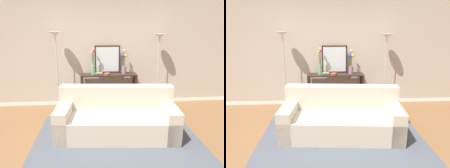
# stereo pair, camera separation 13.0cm
# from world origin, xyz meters

# --- Properties ---
(ground_plane) EXTENTS (16.00, 16.00, 0.02)m
(ground_plane) POSITION_xyz_m (0.00, 0.00, -0.01)
(ground_plane) COLOR brown
(back_wall) EXTENTS (12.00, 0.15, 2.73)m
(back_wall) POSITION_xyz_m (0.00, 2.34, 1.36)
(back_wall) COLOR white
(back_wall) RESTS_ON ground
(area_rug) EXTENTS (2.94, 2.07, 0.01)m
(area_rug) POSITION_xyz_m (0.17, 0.42, 0.01)
(area_rug) COLOR #474C56
(area_rug) RESTS_ON ground
(couch) EXTENTS (2.23, 1.08, 0.88)m
(couch) POSITION_xyz_m (0.17, 0.58, 0.31)
(couch) COLOR #BCB29E
(couch) RESTS_ON ground
(console_table) EXTENTS (1.37, 0.36, 0.85)m
(console_table) POSITION_xyz_m (0.13, 2.02, 0.58)
(console_table) COLOR black
(console_table) RESTS_ON ground
(floor_lamp_left) EXTENTS (0.28, 0.28, 1.87)m
(floor_lamp_left) POSITION_xyz_m (-1.10, 1.97, 1.47)
(floor_lamp_left) COLOR #B7B2A8
(floor_lamp_left) RESTS_ON ground
(floor_lamp_right) EXTENTS (0.28, 0.28, 1.81)m
(floor_lamp_right) POSITION_xyz_m (1.34, 1.97, 1.42)
(floor_lamp_right) COLOR #B7B2A8
(floor_lamp_right) RESTS_ON ground
(wall_mirror) EXTENTS (0.63, 0.02, 0.68)m
(wall_mirror) POSITION_xyz_m (0.11, 2.17, 1.19)
(wall_mirror) COLOR black
(wall_mirror) RESTS_ON console_table
(vase_tall_flowers) EXTENTS (0.11, 0.12, 0.65)m
(vase_tall_flowers) POSITION_xyz_m (-0.25, 2.02, 1.09)
(vase_tall_flowers) COLOR #669E6B
(vase_tall_flowers) RESTS_ON console_table
(vase_short_flowers) EXTENTS (0.15, 0.13, 0.60)m
(vase_short_flowers) POSITION_xyz_m (0.51, 2.06, 1.07)
(vase_short_flowers) COLOR gray
(vase_short_flowers) RESTS_ON console_table
(fruit_bowl) EXTENTS (0.15, 0.15, 0.05)m
(fruit_bowl) POSITION_xyz_m (0.07, 1.91, 0.87)
(fruit_bowl) COLOR brown
(fruit_bowl) RESTS_ON console_table
(book_stack) EXTENTS (0.20, 0.14, 0.06)m
(book_stack) POSITION_xyz_m (-0.11, 1.94, 0.88)
(book_stack) COLOR navy
(book_stack) RESTS_ON console_table
(book_row_under_console) EXTENTS (0.36, 0.17, 0.13)m
(book_row_under_console) POSITION_xyz_m (-0.26, 2.02, 0.05)
(book_row_under_console) COLOR #6B3360
(book_row_under_console) RESTS_ON ground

